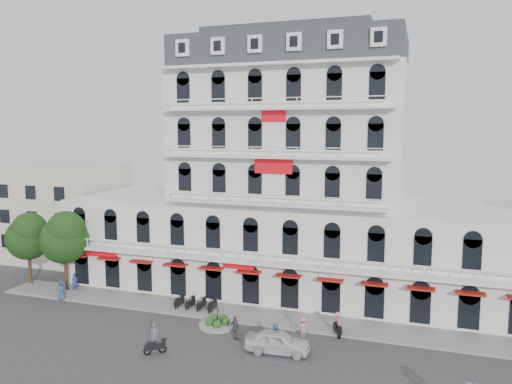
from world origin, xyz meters
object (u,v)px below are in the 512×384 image
Objects in this scene: parked_car at (278,342)px; rider_center at (338,324)px; rider_east at (275,337)px; rider_west at (155,340)px.

rider_center reaches higher than parked_car.
rider_east is 1.03× the size of rider_center.
rider_east reaches higher than parked_car.
rider_west is at bearing -83.33° from rider_center.
rider_west is at bearing 106.00° from parked_car.
rider_west is 14.17m from rider_center.
parked_car is 8.96m from rider_west.
parked_car is 2.43× the size of rider_center.
rider_center is at bearing -7.04° from rider_west.
rider_center is (3.96, 3.95, 0.02)m from rider_east.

